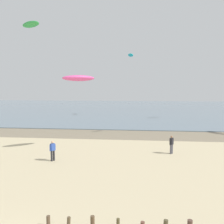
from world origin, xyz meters
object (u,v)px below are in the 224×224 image
object	(u,v)px
kite_aloft_2	(79,78)
kite_aloft_1	(131,55)
kite_aloft_4	(31,24)
person_nearest_camera	(172,144)
person_by_waterline	(53,150)

from	to	relation	value
kite_aloft_2	kite_aloft_1	bearing A→B (deg)	45.34
kite_aloft_1	kite_aloft_4	bearing A→B (deg)	-30.49
person_nearest_camera	person_by_waterline	size ratio (longest dim) A/B	1.00
person_nearest_camera	kite_aloft_1	world-z (taller)	kite_aloft_1
person_by_waterline	kite_aloft_2	bearing A→B (deg)	71.26
kite_aloft_4	kite_aloft_1	bearing A→B (deg)	109.64
person_by_waterline	kite_aloft_1	xyz separation A→B (m)	(5.15, 32.23, 11.41)
kite_aloft_2	kite_aloft_4	xyz separation A→B (m)	(-4.27, -0.83, 4.93)
person_nearest_camera	kite_aloft_1	bearing A→B (deg)	99.86
kite_aloft_1	kite_aloft_4	xyz separation A→B (m)	(-8.08, -29.09, -0.39)
person_nearest_camera	kite_aloft_4	bearing A→B (deg)	-178.68
person_nearest_camera	kite_aloft_2	size ratio (longest dim) A/B	0.52
person_nearest_camera	person_by_waterline	bearing A→B (deg)	-161.25
kite_aloft_4	person_nearest_camera	bearing A→B (deg)	36.49
person_nearest_camera	kite_aloft_4	size ratio (longest dim) A/B	0.69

